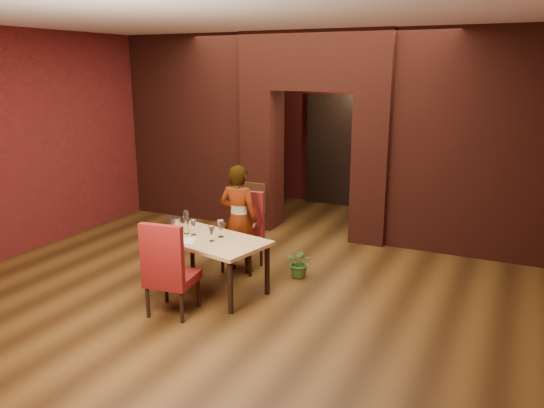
# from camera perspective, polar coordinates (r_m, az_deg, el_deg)

# --- Properties ---
(floor) EXTENTS (8.00, 8.00, 0.00)m
(floor) POSITION_cam_1_polar(r_m,az_deg,el_deg) (7.12, -1.42, -7.38)
(floor) COLOR #462D11
(floor) RESTS_ON ground
(ceiling) EXTENTS (7.00, 8.00, 0.04)m
(ceiling) POSITION_cam_1_polar(r_m,az_deg,el_deg) (6.63, -1.60, 19.22)
(ceiling) COLOR silver
(ceiling) RESTS_ON ground
(wall_back) EXTENTS (7.00, 0.04, 3.20)m
(wall_back) POSITION_cam_1_polar(r_m,az_deg,el_deg) (10.38, 8.76, 8.51)
(wall_back) COLOR maroon
(wall_back) RESTS_ON ground
(wall_left) EXTENTS (0.04, 8.00, 3.20)m
(wall_left) POSITION_cam_1_polar(r_m,az_deg,el_deg) (8.84, -22.25, 6.59)
(wall_left) COLOR maroon
(wall_left) RESTS_ON ground
(pillar_left) EXTENTS (0.55, 0.55, 2.30)m
(pillar_left) POSITION_cam_1_polar(r_m,az_deg,el_deg) (8.95, -1.04, 4.83)
(pillar_left) COLOR maroon
(pillar_left) RESTS_ON ground
(pillar_right) EXTENTS (0.55, 0.55, 2.30)m
(pillar_right) POSITION_cam_1_polar(r_m,az_deg,el_deg) (8.28, 10.81, 3.78)
(pillar_right) COLOR maroon
(pillar_right) RESTS_ON ground
(lintel) EXTENTS (2.45, 0.55, 0.90)m
(lintel) POSITION_cam_1_polar(r_m,az_deg,el_deg) (8.44, 4.89, 15.11)
(lintel) COLOR maroon
(lintel) RESTS_ON ground
(wing_wall_left) EXTENTS (2.28, 0.35, 3.20)m
(wing_wall_left) POSITION_cam_1_polar(r_m,az_deg,el_deg) (9.60, -8.67, 8.04)
(wing_wall_left) COLOR maroon
(wing_wall_left) RESTS_ON ground
(wing_wall_right) EXTENTS (2.28, 0.35, 3.20)m
(wing_wall_right) POSITION_cam_1_polar(r_m,az_deg,el_deg) (7.97, 20.85, 5.96)
(wing_wall_right) COLOR maroon
(wing_wall_right) RESTS_ON ground
(vent_panel) EXTENTS (0.40, 0.03, 0.50)m
(vent_panel) POSITION_cam_1_polar(r_m,az_deg,el_deg) (8.81, -1.88, 0.69)
(vent_panel) COLOR #A65630
(vent_panel) RESTS_ON ground
(rear_door) EXTENTS (0.90, 0.08, 2.10)m
(rear_door) POSITION_cam_1_polar(r_m,az_deg,el_deg) (10.52, 6.46, 5.64)
(rear_door) COLOR black
(rear_door) RESTS_ON ground
(rear_door_frame) EXTENTS (1.02, 0.04, 2.22)m
(rear_door_frame) POSITION_cam_1_polar(r_m,az_deg,el_deg) (10.48, 6.39, 5.61)
(rear_door_frame) COLOR black
(rear_door_frame) RESTS_ON ground
(dining_table) EXTENTS (1.55, 1.07, 0.66)m
(dining_table) POSITION_cam_1_polar(r_m,az_deg,el_deg) (6.53, -6.76, -6.44)
(dining_table) COLOR tan
(dining_table) RESTS_ON ground
(chair_far) EXTENTS (0.52, 0.52, 1.04)m
(chair_far) POSITION_cam_1_polar(r_m,az_deg,el_deg) (7.08, -3.26, -3.05)
(chair_far) COLOR maroon
(chair_far) RESTS_ON ground
(chair_near) EXTENTS (0.55, 0.55, 1.07)m
(chair_near) POSITION_cam_1_polar(r_m,az_deg,el_deg) (5.94, -10.69, -6.65)
(chair_near) COLOR maroon
(chair_near) RESTS_ON ground
(person_seated) EXTENTS (0.55, 0.38, 1.44)m
(person_seated) POSITION_cam_1_polar(r_m,az_deg,el_deg) (6.98, -3.61, -1.60)
(person_seated) COLOR white
(person_seated) RESTS_ON ground
(wine_glass_a) EXTENTS (0.08, 0.08, 0.19)m
(wine_glass_a) POSITION_cam_1_polar(r_m,az_deg,el_deg) (6.53, -8.46, -2.52)
(wine_glass_a) COLOR white
(wine_glass_a) RESTS_ON dining_table
(wine_glass_b) EXTENTS (0.09, 0.09, 0.21)m
(wine_glass_b) POSITION_cam_1_polar(r_m,az_deg,el_deg) (6.41, -5.54, -2.66)
(wine_glass_b) COLOR white
(wine_glass_b) RESTS_ON dining_table
(wine_glass_c) EXTENTS (0.08, 0.08, 0.18)m
(wine_glass_c) POSITION_cam_1_polar(r_m,az_deg,el_deg) (6.28, -6.52, -3.18)
(wine_glass_c) COLOR white
(wine_glass_c) RESTS_ON dining_table
(tasting_sheet) EXTENTS (0.39, 0.35, 0.00)m
(tasting_sheet) POSITION_cam_1_polar(r_m,az_deg,el_deg) (6.37, -9.79, -3.89)
(tasting_sheet) COLOR silver
(tasting_sheet) RESTS_ON dining_table
(wine_bucket) EXTENTS (0.16, 0.16, 0.19)m
(wine_bucket) POSITION_cam_1_polar(r_m,az_deg,el_deg) (6.65, -10.43, -2.26)
(wine_bucket) COLOR silver
(wine_bucket) RESTS_ON dining_table
(water_bottle) EXTENTS (0.07, 0.07, 0.30)m
(water_bottle) POSITION_cam_1_polar(r_m,az_deg,el_deg) (6.58, -9.22, -1.90)
(water_bottle) COLOR silver
(water_bottle) RESTS_ON dining_table
(potted_plant) EXTENTS (0.40, 0.35, 0.40)m
(potted_plant) POSITION_cam_1_polar(r_m,az_deg,el_deg) (6.91, 3.04, -6.32)
(potted_plant) COLOR #376826
(potted_plant) RESTS_ON ground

